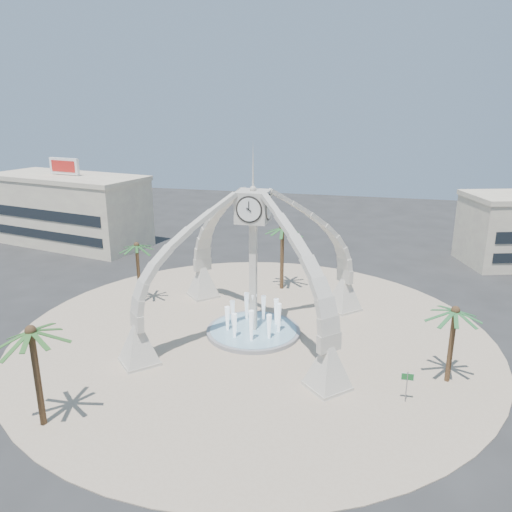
% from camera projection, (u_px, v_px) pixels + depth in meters
% --- Properties ---
extents(ground, '(140.00, 140.00, 0.00)m').
position_uv_depth(ground, '(253.00, 333.00, 42.68)').
color(ground, '#282828').
rests_on(ground, ground).
extents(plaza, '(40.00, 40.00, 0.06)m').
position_uv_depth(plaza, '(253.00, 333.00, 42.68)').
color(plaza, tan).
rests_on(plaza, ground).
extents(clock_tower, '(17.94, 17.94, 16.30)m').
position_uv_depth(clock_tower, '(253.00, 261.00, 40.79)').
color(clock_tower, beige).
rests_on(clock_tower, ground).
extents(fountain, '(8.00, 8.00, 3.62)m').
position_uv_depth(fountain, '(253.00, 330.00, 42.60)').
color(fountain, '#949496').
rests_on(fountain, ground).
extents(building_nw, '(23.75, 13.73, 11.90)m').
position_uv_depth(building_nw, '(69.00, 209.00, 69.11)').
color(building_nw, beige).
rests_on(building_nw, ground).
extents(palm_east, '(4.42, 4.42, 6.15)m').
position_uv_depth(palm_east, '(455.00, 312.00, 33.75)').
color(palm_east, brown).
rests_on(palm_east, ground).
extents(palm_west, '(4.30, 4.30, 6.67)m').
position_uv_depth(palm_west, '(136.00, 246.00, 47.33)').
color(palm_west, brown).
rests_on(palm_west, ground).
extents(palm_north, '(4.54, 4.54, 7.46)m').
position_uv_depth(palm_north, '(282.00, 229.00, 51.17)').
color(palm_north, brown).
rests_on(palm_north, ground).
extents(palm_south, '(5.52, 5.52, 7.08)m').
position_uv_depth(palm_south, '(31.00, 332.00, 28.76)').
color(palm_south, brown).
rests_on(palm_south, ground).
extents(street_sign, '(0.83, 0.07, 2.25)m').
position_uv_depth(street_sign, '(407.00, 381.00, 32.36)').
color(street_sign, slate).
rests_on(street_sign, ground).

